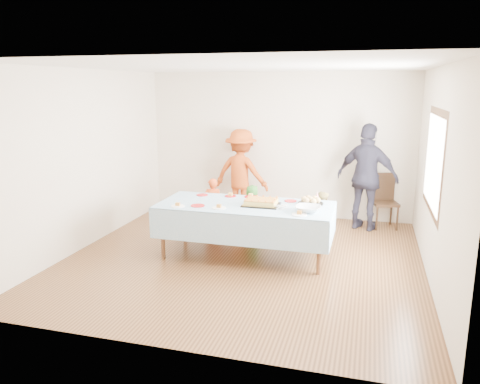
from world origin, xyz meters
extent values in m
plane|color=#442713|center=(0.00, 0.00, 0.00)|extent=(5.00, 5.00, 0.00)
cube|color=beige|center=(0.00, 2.50, 1.35)|extent=(5.00, 0.04, 2.70)
cube|color=beige|center=(0.00, -2.50, 1.35)|extent=(5.00, 0.04, 2.70)
cube|color=beige|center=(-2.50, 0.00, 1.35)|extent=(0.04, 5.00, 2.70)
cube|color=beige|center=(2.50, 0.00, 1.35)|extent=(0.04, 5.00, 2.70)
cube|color=white|center=(0.00, 0.00, 2.70)|extent=(5.00, 5.00, 0.04)
cube|color=#472B16|center=(2.47, 0.20, 1.50)|extent=(0.03, 1.75, 1.35)
cylinder|color=#56351D|center=(-1.13, -0.29, 0.36)|extent=(0.06, 0.06, 0.73)
cylinder|color=#56351D|center=(1.11, -0.29, 0.36)|extent=(0.06, 0.06, 0.73)
cylinder|color=#56351D|center=(-1.13, 0.55, 0.36)|extent=(0.06, 0.06, 0.73)
cylinder|color=#56351D|center=(1.11, 0.55, 0.36)|extent=(0.06, 0.06, 0.73)
cube|color=#56351D|center=(-0.01, 0.13, 0.75)|extent=(2.40, 1.00, 0.04)
cube|color=white|center=(-0.01, 0.13, 0.78)|extent=(2.50, 1.10, 0.01)
cube|color=black|center=(0.23, 0.13, 0.79)|extent=(0.51, 0.39, 0.01)
cube|color=gold|center=(0.23, 0.13, 0.83)|extent=(0.43, 0.33, 0.06)
cube|color=#B37429|center=(0.23, 0.13, 0.86)|extent=(0.43, 0.33, 0.01)
cylinder|color=black|center=(0.90, 0.39, 0.79)|extent=(0.36, 0.36, 0.02)
sphere|color=tan|center=(0.99, 0.39, 0.84)|extent=(0.09, 0.09, 0.09)
sphere|color=tan|center=(0.95, 0.47, 0.84)|extent=(0.09, 0.09, 0.09)
sphere|color=tan|center=(0.85, 0.47, 0.84)|extent=(0.09, 0.09, 0.09)
sphere|color=tan|center=(0.80, 0.39, 0.84)|extent=(0.09, 0.09, 0.09)
sphere|color=tan|center=(0.85, 0.31, 0.84)|extent=(0.09, 0.09, 0.09)
sphere|color=tan|center=(0.95, 0.31, 0.84)|extent=(0.09, 0.09, 0.09)
sphere|color=tan|center=(0.90, 0.39, 0.84)|extent=(0.09, 0.09, 0.09)
imported|color=silver|center=(0.92, -0.05, 0.82)|extent=(0.35, 0.35, 0.09)
cone|color=silver|center=(0.97, 0.54, 0.86)|extent=(0.09, 0.09, 0.16)
cylinder|color=red|center=(-0.80, 0.49, 0.79)|extent=(0.18, 0.18, 0.01)
cylinder|color=red|center=(-0.36, 0.53, 0.79)|extent=(0.18, 0.18, 0.01)
cylinder|color=red|center=(-0.04, 0.57, 0.79)|extent=(0.20, 0.20, 0.01)
cylinder|color=red|center=(0.59, 0.47, 0.79)|extent=(0.18, 0.18, 0.01)
cylinder|color=red|center=(-0.63, -0.15, 0.79)|extent=(0.20, 0.20, 0.01)
cylinder|color=white|center=(-0.90, -0.26, 0.79)|extent=(0.20, 0.20, 0.01)
cylinder|color=white|center=(-0.30, -0.19, 0.79)|extent=(0.20, 0.20, 0.01)
cylinder|color=white|center=(0.83, -0.24, 0.79)|extent=(0.20, 0.20, 0.01)
cylinder|color=black|center=(1.86, 1.92, 0.21)|extent=(0.04, 0.04, 0.42)
cylinder|color=black|center=(2.20, 2.01, 0.21)|extent=(0.04, 0.04, 0.42)
cylinder|color=black|center=(1.77, 2.26, 0.21)|extent=(0.04, 0.04, 0.42)
cylinder|color=black|center=(2.11, 2.35, 0.21)|extent=(0.04, 0.04, 0.42)
cube|color=black|center=(1.99, 2.13, 0.44)|extent=(0.50, 0.50, 0.05)
cube|color=black|center=(1.94, 2.31, 0.70)|extent=(0.41, 0.14, 0.49)
imported|color=#D9481B|center=(-0.87, 1.20, 0.46)|extent=(0.38, 0.31, 0.91)
imported|color=#2D6923|center=(-0.14, 1.06, 0.43)|extent=(0.47, 0.36, 0.86)
imported|color=tan|center=(1.00, 0.90, 0.43)|extent=(0.50, 0.44, 0.86)
imported|color=#B44616|center=(-0.64, 2.20, 0.83)|extent=(1.17, 0.80, 1.66)
imported|color=#262432|center=(1.66, 1.95, 0.92)|extent=(1.17, 0.80, 1.84)
camera|label=1|loc=(1.67, -6.18, 2.45)|focal=35.00mm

